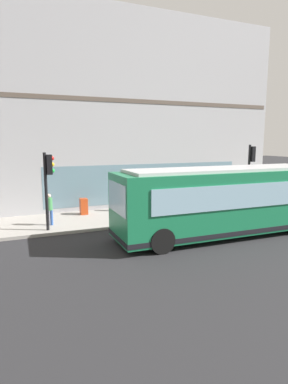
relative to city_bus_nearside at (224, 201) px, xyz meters
name	(u,v)px	position (x,y,z in m)	size (l,w,h in m)	color
ground	(205,236)	(0.20, 0.79, -1.55)	(120.00, 120.00, 0.00)	#262628
sidewalk_curb	(161,213)	(4.81, 0.79, -1.48)	(4.02, 40.00, 0.15)	#9E9991
building_corner	(124,117)	(11.45, 0.79, 4.43)	(9.32, 18.35, 11.99)	#A8A8AD
city_bus_nearside	(224,201)	(0.00, 0.00, 0.00)	(2.69, 10.07, 3.07)	#197247
traffic_light_near_corner	(251,165)	(3.49, -4.41, 1.29)	(0.32, 0.49, 3.86)	black
traffic_light_down_block	(48,176)	(3.33, 7.19, 1.09)	(0.32, 0.49, 3.58)	black
fire_hydrant	(170,201)	(5.92, -0.31, -1.04)	(0.35, 0.35, 0.74)	gold
pedestrian_by_light_pole	(49,207)	(4.22, 7.13, -0.52)	(0.32, 0.32, 1.55)	#3359A5
pedestrian_near_hydrant	(210,188)	(6.03, -3.35, -0.42)	(0.32, 0.32, 1.70)	#3F8C4C
pedestrian_near_building_entrance	(190,197)	(3.67, -0.44, -0.42)	(0.32, 0.32, 1.71)	gold
pedestrian_walking_along_curb	(131,194)	(5.69, 2.37, -0.40)	(0.32, 0.32, 1.73)	#99994C
newspaper_vending_box	(84,206)	(5.90, 5.10, -0.95)	(0.44, 0.42, 0.90)	#BF3F19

